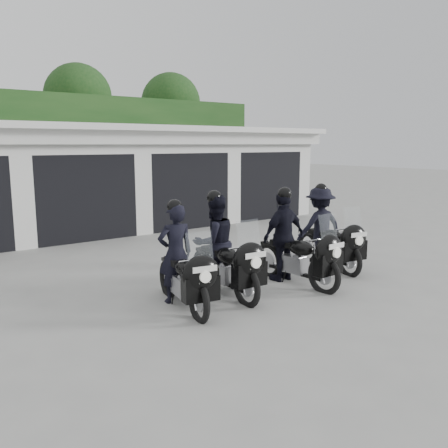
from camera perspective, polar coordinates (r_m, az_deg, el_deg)
ground at (r=7.90m, az=-1.33°, el=-8.54°), size 80.00×80.00×0.00m
garage_block at (r=14.87m, az=-19.71°, el=5.06°), size 16.40×6.80×2.96m
background_vegetation at (r=19.62m, az=-23.15°, el=9.76°), size 20.00×3.90×5.80m
police_bike_a at (r=7.20m, az=-5.10°, el=-4.86°), size 0.79×1.91×1.68m
police_bike_b at (r=7.87m, az=-0.49°, el=-3.02°), size 0.84×2.02×1.76m
police_bike_c at (r=8.52m, az=8.00°, el=-2.11°), size 0.98×2.02×1.76m
police_bike_d at (r=9.77m, az=11.98°, el=-0.77°), size 1.12×1.97×1.73m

